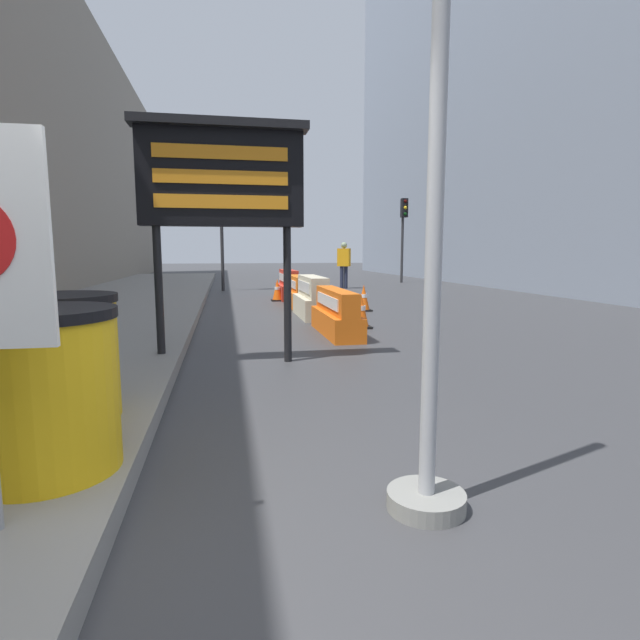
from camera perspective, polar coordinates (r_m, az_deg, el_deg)
ground_plane at (r=2.64m, az=-23.94°, el=-25.75°), size 120.00×120.00×0.00m
barrel_drum_foreground at (r=3.28m, az=-29.06°, el=-7.08°), size 0.84×0.84×0.95m
barrel_drum_middle at (r=4.24m, az=-27.43°, el=-3.77°), size 0.84×0.84×0.95m
message_board at (r=6.44m, az=-11.16°, el=15.50°), size 2.11×0.36×2.99m
jersey_barrier_orange_far at (r=8.67m, az=1.85°, el=0.63°), size 0.51×2.12×0.78m
jersey_barrier_cream at (r=10.98m, az=-0.85°, el=2.41°), size 0.63×1.89×0.89m
jersey_barrier_orange_near at (r=13.15m, az=-2.51°, el=3.11°), size 0.55×1.85×0.80m
jersey_barrier_red_striped at (r=15.16m, az=-3.62°, el=3.87°), size 0.61×1.77×0.88m
traffic_cone_near at (r=14.60m, az=-4.89°, el=3.42°), size 0.36×0.36×0.64m
traffic_cone_mid at (r=9.40m, az=4.70°, el=1.03°), size 0.37×0.37×0.66m
traffic_cone_far at (r=12.11m, az=5.02°, el=2.50°), size 0.36×0.36×0.64m
traffic_light_near_curb at (r=18.68m, az=-11.23°, el=11.97°), size 0.28×0.45×3.90m
traffic_light_far_side at (r=23.42m, az=9.52°, el=10.99°), size 0.28×0.45×3.81m
pedestrian_worker at (r=19.48m, az=2.75°, el=6.72°), size 0.55×0.48×1.79m
steel_pole_right at (r=2.72m, az=12.64°, el=-0.08°), size 0.44×0.44×3.47m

